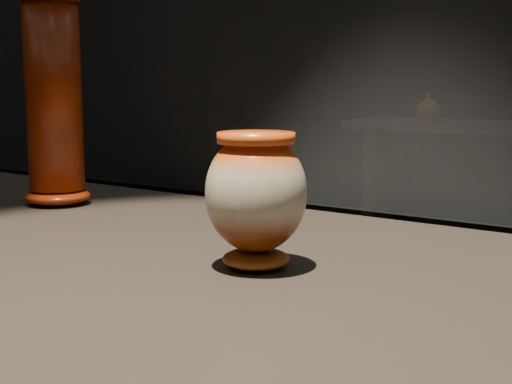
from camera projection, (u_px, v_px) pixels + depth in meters
main_vase at (256, 194)px, 0.85m from camera, size 0.12×0.12×0.16m
tall_vase at (54, 105)px, 1.28m from camera, size 0.12×0.12×0.38m
back_vase_left at (428, 107)px, 4.13m from camera, size 0.18×0.18×0.16m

